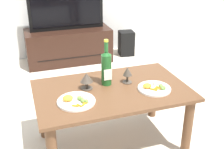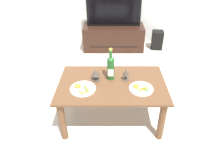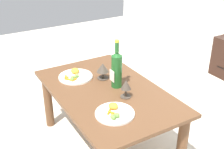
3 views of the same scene
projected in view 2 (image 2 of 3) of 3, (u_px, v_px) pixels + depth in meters
The scene contains 10 objects.
ground_plane at pixel (112, 118), 2.39m from camera, with size 6.40×6.40×0.00m, color beige.
dining_table at pixel (112, 90), 2.17m from camera, with size 1.12×0.70×0.50m.
tv_stand at pixel (114, 37), 3.87m from camera, with size 1.11×0.48×0.45m.
tv_screen at pixel (114, 9), 3.59m from camera, with size 0.96×0.05×0.60m.
floor_speaker at pixel (157, 40), 3.89m from camera, with size 0.20×0.20×0.35m, color black.
wine_bottle at pixel (110, 67), 2.12m from camera, with size 0.08×0.08×0.35m.
goblet_left at pixel (95, 73), 2.13m from camera, with size 0.09×0.09×0.12m.
goblet_right at pixel (126, 73), 2.13m from camera, with size 0.07×0.07×0.13m.
dinner_plate_left at pixel (82, 88), 2.03m from camera, with size 0.26×0.26×0.05m.
dinner_plate_right at pixel (141, 88), 2.03m from camera, with size 0.24×0.24×0.05m.
Camera 2 is at (0.00, -1.74, 1.72)m, focal length 32.69 mm.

